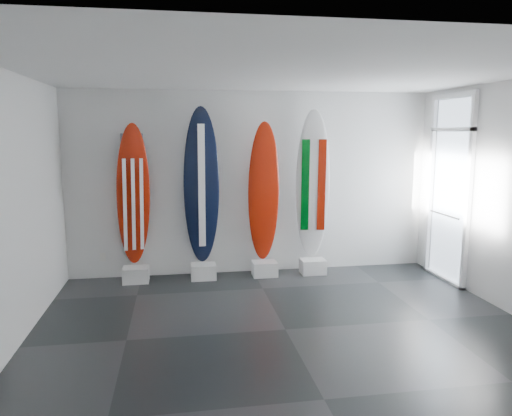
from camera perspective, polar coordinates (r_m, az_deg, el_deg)
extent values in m
plane|color=black|center=(5.94, 3.51, -14.21)|extent=(6.00, 6.00, 0.00)
plane|color=white|center=(5.50, 3.82, 15.89)|extent=(6.00, 6.00, 0.00)
plane|color=silver|center=(7.96, -0.40, 2.96)|extent=(6.00, 0.00, 6.00)
plane|color=silver|center=(3.19, 13.87, -6.54)|extent=(6.00, 0.00, 6.00)
plane|color=silver|center=(5.67, -27.41, -0.53)|extent=(0.00, 5.00, 5.00)
cube|color=silver|center=(7.85, -14.06, -7.69)|extent=(0.40, 0.30, 0.24)
ellipsoid|color=#9C1806|center=(7.69, -14.35, 1.40)|extent=(0.59, 0.51, 2.25)
cube|color=silver|center=(7.83, -6.27, -7.51)|extent=(0.40, 0.30, 0.24)
ellipsoid|color=black|center=(7.65, -6.48, 2.56)|extent=(0.57, 0.24, 2.50)
cube|color=silver|center=(7.94, 1.03, -7.22)|extent=(0.40, 0.30, 0.24)
ellipsoid|color=#9C1806|center=(7.78, 0.92, 1.89)|extent=(0.52, 0.23, 2.27)
cube|color=silver|center=(8.12, 6.76, -6.91)|extent=(0.40, 0.30, 0.24)
ellipsoid|color=white|center=(7.96, 6.74, 2.69)|extent=(0.59, 0.32, 2.47)
cube|color=silver|center=(8.14, -17.75, -5.57)|extent=(0.09, 0.02, 0.13)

